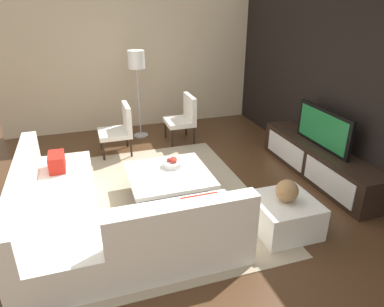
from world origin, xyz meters
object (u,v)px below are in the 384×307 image
at_px(coffee_table, 169,185).
at_px(fruit_bowl, 173,163).
at_px(floor_lamp, 137,66).
at_px(decorative_ball, 287,191).
at_px(sectional_couch, 97,218).
at_px(accent_chair_near, 120,127).
at_px(ottoman, 284,215).
at_px(accent_chair_far, 184,116).
at_px(television, 323,128).
at_px(media_console, 318,162).

relative_size(coffee_table, fruit_bowl, 3.83).
relative_size(floor_lamp, decorative_ball, 6.38).
height_order(sectional_couch, floor_lamp, floor_lamp).
distance_m(accent_chair_near, ottoman, 3.22).
relative_size(accent_chair_near, accent_chair_far, 1.00).
height_order(television, decorative_ball, television).
bearing_deg(television, decorative_ball, -49.87).
height_order(coffee_table, floor_lamp, floor_lamp).
relative_size(sectional_couch, accent_chair_near, 2.89).
height_order(television, accent_chair_near, television).
bearing_deg(fruit_bowl, coffee_table, -29.26).
distance_m(coffee_table, ottoman, 1.56).
height_order(media_console, ottoman, media_console).
bearing_deg(decorative_ball, television, 130.13).
height_order(coffee_table, accent_chair_near, accent_chair_near).
relative_size(floor_lamp, fruit_bowl, 5.87).
height_order(media_console, decorative_ball, decorative_ball).
xyz_separation_m(sectional_couch, coffee_table, (-0.62, 1.00, -0.09)).
distance_m(ottoman, accent_chair_far, 3.09).
height_order(floor_lamp, accent_chair_far, floor_lamp).
height_order(accent_chair_near, floor_lamp, floor_lamp).
bearing_deg(television, accent_chair_far, -143.82).
relative_size(fruit_bowl, accent_chair_far, 0.32).
xyz_separation_m(television, accent_chair_near, (-1.82, -2.71, -0.30)).
distance_m(sectional_couch, accent_chair_far, 3.14).
bearing_deg(media_console, floor_lamp, -138.31).
bearing_deg(accent_chair_near, sectional_couch, -9.43).
bearing_deg(accent_chair_near, television, 60.68).
bearing_deg(sectional_couch, floor_lamp, 161.03).
height_order(ottoman, decorative_ball, decorative_ball).
xyz_separation_m(coffee_table, accent_chair_near, (-1.72, -0.41, 0.29)).
bearing_deg(sectional_couch, coffee_table, 122.02).
distance_m(sectional_couch, fruit_bowl, 1.37).
bearing_deg(media_console, television, 90.00).
height_order(sectional_couch, coffee_table, sectional_couch).
distance_m(media_console, television, 0.53).
xyz_separation_m(television, sectional_couch, (0.52, -3.29, -0.50)).
bearing_deg(decorative_ball, media_console, 130.14).
bearing_deg(fruit_bowl, floor_lamp, -178.72).
bearing_deg(television, sectional_couch, -80.98).
xyz_separation_m(ottoman, decorative_ball, (0.00, 0.00, 0.33)).
bearing_deg(coffee_table, floor_lamp, 178.79).
bearing_deg(coffee_table, television, 87.51).
bearing_deg(decorative_ball, accent_chair_far, -174.57).
bearing_deg(fruit_bowl, ottoman, 37.44).
xyz_separation_m(fruit_bowl, accent_chair_far, (-1.76, 0.70, 0.06)).
bearing_deg(sectional_couch, ottoman, 76.73).
height_order(floor_lamp, decorative_ball, floor_lamp).
xyz_separation_m(television, floor_lamp, (-2.52, -2.25, 0.59)).
distance_m(sectional_couch, coffee_table, 1.18).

